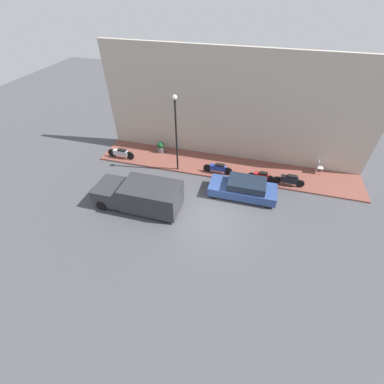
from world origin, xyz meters
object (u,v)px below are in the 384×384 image
potted_plant (161,147)px  cafe_chair (319,166)px  scooter_silver (121,153)px  parked_car (244,188)px  motorcycle_black (289,180)px  motorcycle_blue (218,168)px  streetlamp (176,127)px  delivery_van (139,195)px  motorcycle_red (261,176)px

potted_plant → cafe_chair: size_ratio=0.88×
scooter_silver → parked_car: bearing=-100.8°
motorcycle_black → cafe_chair: bearing=-45.3°
motorcycle_blue → streetlamp: streetlamp is taller
motorcycle_black → cafe_chair: 2.82m
potted_plant → delivery_van: bearing=-171.3°
scooter_silver → potted_plant: 3.05m
motorcycle_black → motorcycle_blue: 4.76m
motorcycle_red → scooter_silver: (0.13, 10.36, 0.03)m
scooter_silver → potted_plant: (1.62, -2.58, -0.02)m
motorcycle_red → cafe_chair: bearing=-62.0°
cafe_chair → scooter_silver: bearing=97.6°
delivery_van → scooter_silver: delivery_van is taller
scooter_silver → streetlamp: streetlamp is taller
motorcycle_blue → cafe_chair: cafe_chair is taller
motorcycle_blue → motorcycle_red: motorcycle_blue is taller
motorcycle_black → potted_plant: potted_plant is taller
scooter_silver → cafe_chair: cafe_chair is taller
motorcycle_red → scooter_silver: 10.36m
scooter_silver → streetlamp: (-0.27, -4.55, 2.86)m
motorcycle_blue → potted_plant: size_ratio=2.41×
parked_car → potted_plant: size_ratio=4.94×
parked_car → motorcycle_blue: size_ratio=2.05×
motorcycle_black → delivery_van: bearing=116.3°
parked_car → scooter_silver: bearing=79.2°
motorcycle_black → scooter_silver: size_ratio=0.95×
delivery_van → motorcycle_red: (4.24, -6.86, -0.36)m
cafe_chair → delivery_van: bearing=120.4°
motorcycle_black → scooter_silver: (0.09, 12.15, -0.01)m
parked_car → potted_plant: bearing=63.3°
streetlamp → motorcycle_black: bearing=-88.6°
parked_car → delivery_van: bearing=113.7°
parked_car → scooter_silver: parked_car is taller
motorcycle_blue → scooter_silver: bearing=90.1°
parked_car → cafe_chair: bearing=-52.5°
motorcycle_black → motorcycle_red: motorcycle_black is taller
delivery_van → motorcycle_blue: bearing=-41.7°
parked_car → cafe_chair: size_ratio=4.37×
delivery_van → motorcycle_red: 8.07m
motorcycle_blue → delivery_van: bearing=138.3°
motorcycle_red → cafe_chair: size_ratio=1.86×
delivery_van → potted_plant: size_ratio=6.07×
motorcycle_red → streetlamp: streetlamp is taller
motorcycle_black → streetlamp: 8.12m
motorcycle_red → cafe_chair: (2.02, -3.80, 0.14)m
parked_car → delivery_van: delivery_van is taller
delivery_van → streetlamp: bearing=-14.5°
parked_car → streetlamp: bearing=72.6°
scooter_silver → cafe_chair: 14.29m
motorcycle_red → cafe_chair: 4.31m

